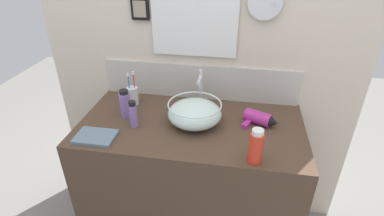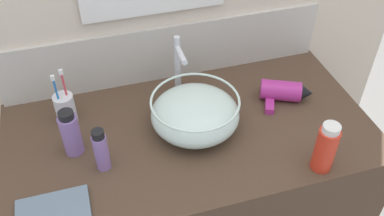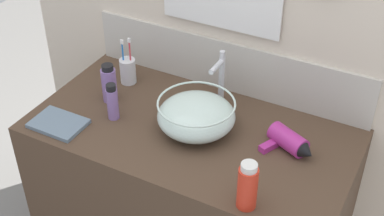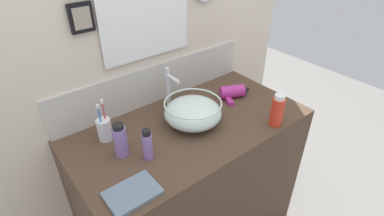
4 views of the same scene
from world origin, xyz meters
The scene contains 9 objects.
vanity_counter centered at (0.00, 0.00, 0.44)m, with size 1.22×0.63×0.89m, color #4C3828.
glass_bowl_sink centered at (0.02, 0.01, 0.95)m, with size 0.29×0.29×0.12m.
faucet centered at (0.02, 0.21, 1.02)m, with size 0.02×0.11×0.23m.
hair_drier centered at (0.37, 0.06, 0.92)m, with size 0.20×0.14×0.07m.
toothbrush_cup centered at (-0.39, 0.17, 0.94)m, with size 0.07×0.07×0.21m.
spray_bottle centered at (-0.38, 0.02, 0.97)m, with size 0.06×0.06×0.16m.
soap_dispenser centered at (-0.30, -0.07, 0.96)m, with size 0.04×0.04×0.15m.
shampoo_bottle centered at (0.34, -0.26, 0.97)m, with size 0.06×0.06×0.17m.
hand_towel centered at (-0.45, -0.21, 0.90)m, with size 0.20×0.14×0.02m, color slate.
Camera 2 is at (-0.28, -0.97, 1.89)m, focal length 40.00 mm.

